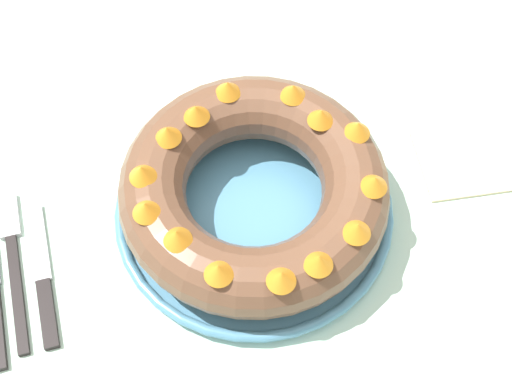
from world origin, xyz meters
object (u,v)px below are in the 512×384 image
bundt_cake (256,191)px  cake_knife (44,283)px  napkin (476,158)px  serving_dish (256,213)px  fork (13,259)px

bundt_cake → cake_knife: bundt_cake is taller
napkin → serving_dish: bearing=-178.7°
napkin → bundt_cake: bearing=-178.6°
serving_dish → bundt_cake: 0.05m
bundt_cake → napkin: bundt_cake is taller
fork → cake_knife: cake_knife is taller
serving_dish → cake_knife: 0.25m
bundt_cake → cake_knife: bearing=-175.5°
fork → bundt_cake: bearing=-9.1°
bundt_cake → napkin: size_ratio=2.09×
bundt_cake → fork: bearing=175.9°
bundt_cake → serving_dish: bearing=72.8°
bundt_cake → fork: size_ratio=1.50×
bundt_cake → cake_knife: (-0.25, -0.02, -0.06)m
serving_dish → bundt_cake: size_ratio=1.07×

